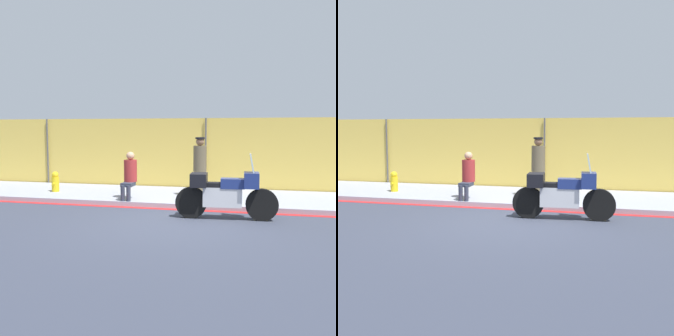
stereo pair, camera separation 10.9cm
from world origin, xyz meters
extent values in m
plane|color=#333847|center=(0.00, 0.00, 0.00)|extent=(120.00, 120.00, 0.00)
cube|color=#8E93A3|center=(0.00, 2.83, 0.06)|extent=(41.81, 2.96, 0.13)
cube|color=red|center=(0.00, 1.26, 0.00)|extent=(41.81, 0.18, 0.01)
cube|color=gold|center=(0.00, 4.40, 1.19)|extent=(39.72, 0.08, 2.38)
cylinder|color=#4C4C51|center=(-5.63, 4.30, 1.19)|extent=(0.05, 0.05, 2.38)
cylinder|color=#4C4C51|center=(0.00, 4.30, 1.19)|extent=(0.05, 0.05, 2.38)
cylinder|color=black|center=(1.77, 0.50, 0.36)|extent=(0.72, 0.18, 0.71)
cylinder|color=black|center=(0.20, 0.42, 0.36)|extent=(0.72, 0.18, 0.71)
cube|color=silver|center=(0.91, 0.46, 0.51)|extent=(0.88, 0.32, 0.44)
cube|color=navy|center=(1.12, 0.47, 0.82)|extent=(0.53, 0.33, 0.22)
cube|color=black|center=(0.81, 0.46, 0.78)|extent=(0.61, 0.31, 0.10)
cube|color=navy|center=(1.53, 0.49, 0.90)|extent=(0.34, 0.49, 0.34)
cube|color=silver|center=(1.53, 0.49, 1.28)|extent=(0.13, 0.42, 0.42)
cube|color=black|center=(0.37, 0.43, 0.88)|extent=(0.38, 0.52, 0.30)
cylinder|color=brown|center=(0.08, 2.55, 0.48)|extent=(0.30, 0.30, 0.72)
cylinder|color=brown|center=(0.08, 2.55, 1.20)|extent=(0.37, 0.37, 0.72)
sphere|color=brown|center=(0.08, 2.55, 1.67)|extent=(0.23, 0.23, 0.23)
cylinder|color=black|center=(0.08, 2.55, 1.77)|extent=(0.26, 0.26, 0.05)
cylinder|color=#2D3342|center=(-1.80, 1.44, 0.34)|extent=(0.11, 0.11, 0.42)
cylinder|color=#2D3342|center=(-1.64, 1.44, 0.34)|extent=(0.11, 0.11, 0.42)
cube|color=#2D3342|center=(-1.72, 1.65, 0.54)|extent=(0.30, 0.42, 0.10)
cylinder|color=maroon|center=(-1.72, 1.86, 0.89)|extent=(0.36, 0.36, 0.59)
sphere|color=tan|center=(-1.72, 1.86, 1.30)|extent=(0.22, 0.22, 0.22)
cylinder|color=gold|center=(-4.35, 2.50, 0.35)|extent=(0.22, 0.22, 0.45)
sphere|color=gold|center=(-4.35, 2.50, 0.64)|extent=(0.20, 0.20, 0.20)
cylinder|color=gold|center=(-4.35, 2.37, 0.37)|extent=(0.08, 0.09, 0.08)
camera|label=1|loc=(1.69, -8.26, 2.00)|focal=42.00mm
camera|label=2|loc=(1.80, -8.23, 2.00)|focal=42.00mm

